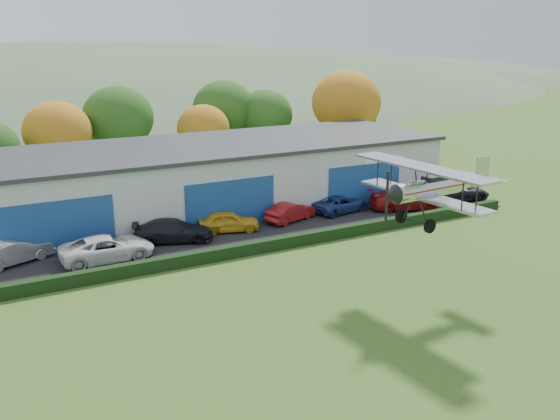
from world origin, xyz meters
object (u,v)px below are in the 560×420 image
car_1 (14,251)px  biplane (436,185)px  car_5 (290,212)px  hangar (201,177)px  car_4 (228,221)px  car_7 (404,199)px  car_3 (173,231)px  car_2 (107,248)px  car_6 (341,204)px  car_8 (455,191)px

car_1 → biplane: 25.59m
car_1 → car_5: car_1 is taller
hangar → car_4: (-0.57, -6.83, -1.86)m
hangar → car_7: hangar is taller
car_4 → car_5: bearing=-71.4°
car_3 → biplane: size_ratio=0.62×
car_2 → car_4: (9.06, 1.80, -0.06)m
car_4 → car_6: (9.94, 0.34, -0.08)m
car_1 → car_6: bearing=-113.2°
car_3 → car_5: bearing=-67.2°
hangar → car_3: bearing=-124.0°
car_1 → car_7: 29.27m
car_6 → biplane: biplane is taller
car_3 → car_8: bearing=-72.1°
car_2 → car_4: size_ratio=1.32×
car_6 → car_8: bearing=-108.7°
car_1 → car_8: (34.72, -1.85, 0.04)m
car_1 → biplane: bearing=-152.6°
car_4 → biplane: biplane is taller
car_2 → car_6: car_2 is taller
car_2 → car_8: car_8 is taller
car_5 → car_8: size_ratio=0.73×
hangar → car_1: 16.28m
car_5 → car_1: bearing=70.6°
hangar → car_2: size_ratio=7.00×
car_2 → car_7: size_ratio=1.02×
hangar → car_2: hangar is taller
car_8 → biplane: biplane is taller
car_3 → car_7: 19.18m
car_1 → car_3: 10.09m
car_3 → car_8: (24.66, -1.17, 0.04)m
car_5 → biplane: biplane is taller
hangar → car_4: bearing=-94.7°
car_3 → biplane: biplane is taller
hangar → car_1: (-14.85, -6.41, -1.82)m
car_1 → car_6: (24.22, -0.08, -0.11)m
car_1 → car_5: size_ratio=1.10×
car_7 → car_4: bearing=104.7°
hangar → car_5: size_ratio=9.39×
car_1 → car_7: (29.21, -1.91, 0.04)m
car_7 → car_6: bearing=90.2°
car_3 → car_8: size_ratio=0.91×
car_1 → car_5: (19.47, -0.33, -0.07)m
car_5 → car_7: 9.87m
car_6 → car_5: bearing=83.8°
car_3 → hangar: bearing=-13.4°
car_2 → car_4: 9.24m
car_3 → car_5: car_3 is taller
car_4 → biplane: size_ratio=0.51×
hangar → car_4: size_ratio=9.24×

